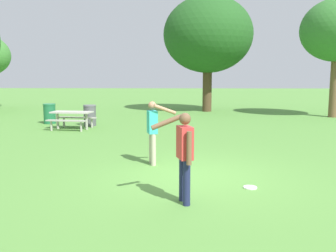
% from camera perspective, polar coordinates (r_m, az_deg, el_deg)
% --- Properties ---
extents(ground_plane, '(120.00, 120.00, 0.00)m').
position_cam_1_polar(ground_plane, '(8.39, 4.04, -7.93)').
color(ground_plane, '#568E3D').
extents(person_thrower, '(0.78, 0.59, 1.64)m').
position_cam_1_polar(person_thrower, '(6.46, 2.54, -3.92)').
color(person_thrower, '#1E234C').
rests_on(person_thrower, ground).
extents(person_catcher, '(0.78, 0.59, 1.64)m').
position_cam_1_polar(person_catcher, '(9.32, -2.40, -0.28)').
color(person_catcher, '#B7AD93').
rests_on(person_catcher, ground).
extents(frisbee, '(0.28, 0.28, 0.03)m').
position_cam_1_polar(frisbee, '(7.73, 12.78, -9.39)').
color(frisbee, white).
rests_on(frisbee, ground).
extents(picnic_table_near, '(1.89, 1.65, 0.77)m').
position_cam_1_polar(picnic_table_near, '(16.14, -14.87, 1.49)').
color(picnic_table_near, '#B2ADA3').
rests_on(picnic_table_near, ground).
extents(trash_can_beside_table, '(0.59, 0.59, 0.96)m').
position_cam_1_polar(trash_can_beside_table, '(17.08, -12.18, 1.65)').
color(trash_can_beside_table, '#515156').
rests_on(trash_can_beside_table, ground).
extents(trash_can_further_along, '(0.59, 0.59, 0.96)m').
position_cam_1_polar(trash_can_further_along, '(18.38, -18.11, 1.86)').
color(trash_can_further_along, '#1E663D').
rests_on(trash_can_further_along, ground).
extents(tree_far_right, '(5.64, 5.64, 7.27)m').
position_cam_1_polar(tree_far_right, '(23.74, 6.29, 14.03)').
color(tree_far_right, '#4C3823').
rests_on(tree_far_right, ground).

